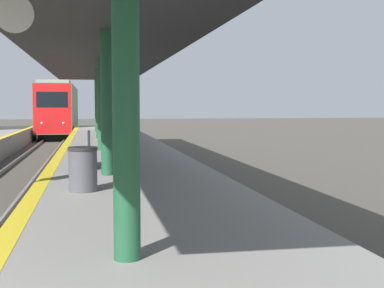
# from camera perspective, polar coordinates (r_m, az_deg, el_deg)

# --- Properties ---
(train) EXTENTS (2.68, 17.11, 4.43)m
(train) POSITION_cam_1_polar(r_m,az_deg,el_deg) (47.07, -13.96, 3.59)
(train) COLOR black
(train) RESTS_ON ground
(station_canopy) EXTENTS (4.77, 34.07, 3.47)m
(station_canopy) POSITION_cam_1_polar(r_m,az_deg,el_deg) (19.18, -9.72, 9.22)
(station_canopy) COLOR #1E5133
(station_canopy) RESTS_ON platform_right
(trash_bin) EXTENTS (0.55, 0.55, 0.82)m
(trash_bin) POSITION_cam_1_polar(r_m,az_deg,el_deg) (10.10, -11.56, -2.63)
(trash_bin) COLOR #4C4C51
(trash_bin) RESTS_ON platform_right
(bench) EXTENTS (0.44, 1.71, 0.92)m
(bench) POSITION_cam_1_polar(r_m,az_deg,el_deg) (13.84, -11.42, -0.50)
(bench) COLOR #28282D
(bench) RESTS_ON platform_right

